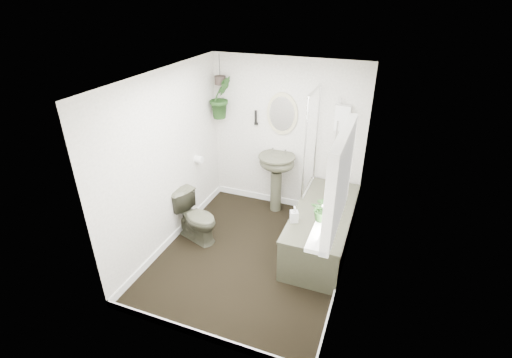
% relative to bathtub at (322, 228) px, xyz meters
% --- Properties ---
extents(floor, '(2.30, 2.80, 0.02)m').
position_rel_bathtub_xyz_m(floor, '(-0.80, -0.50, -0.30)').
color(floor, black).
rests_on(floor, ground).
extents(ceiling, '(2.30, 2.80, 0.02)m').
position_rel_bathtub_xyz_m(ceiling, '(-0.80, -0.50, 2.02)').
color(ceiling, white).
rests_on(ceiling, ground).
extents(wall_back, '(2.30, 0.02, 2.30)m').
position_rel_bathtub_xyz_m(wall_back, '(-0.80, 0.91, 0.86)').
color(wall_back, white).
rests_on(wall_back, ground).
extents(wall_front, '(2.30, 0.02, 2.30)m').
position_rel_bathtub_xyz_m(wall_front, '(-0.80, -1.91, 0.86)').
color(wall_front, white).
rests_on(wall_front, ground).
extents(wall_left, '(0.02, 2.80, 2.30)m').
position_rel_bathtub_xyz_m(wall_left, '(-1.96, -0.50, 0.86)').
color(wall_left, white).
rests_on(wall_left, ground).
extents(wall_right, '(0.02, 2.80, 2.30)m').
position_rel_bathtub_xyz_m(wall_right, '(0.36, -0.50, 0.86)').
color(wall_right, white).
rests_on(wall_right, ground).
extents(skirting, '(2.30, 2.80, 0.10)m').
position_rel_bathtub_xyz_m(skirting, '(-0.80, -0.50, -0.24)').
color(skirting, white).
rests_on(skirting, floor).
extents(bathtub, '(0.72, 1.72, 0.58)m').
position_rel_bathtub_xyz_m(bathtub, '(0.00, 0.00, 0.00)').
color(bathtub, '#424332').
rests_on(bathtub, floor).
extents(bath_screen, '(0.04, 0.72, 1.40)m').
position_rel_bathtub_xyz_m(bath_screen, '(-0.33, 0.49, 0.99)').
color(bath_screen, silver).
rests_on(bath_screen, bathtub).
extents(shower_box, '(0.20, 0.10, 0.35)m').
position_rel_bathtub_xyz_m(shower_box, '(0.00, 0.84, 1.26)').
color(shower_box, white).
rests_on(shower_box, wall_back).
extents(oval_mirror, '(0.46, 0.03, 0.62)m').
position_rel_bathtub_xyz_m(oval_mirror, '(-0.87, 0.87, 1.21)').
color(oval_mirror, '#BFB78A').
rests_on(oval_mirror, wall_back).
extents(wall_sconce, '(0.04, 0.04, 0.22)m').
position_rel_bathtub_xyz_m(wall_sconce, '(-1.27, 0.86, 1.11)').
color(wall_sconce, black).
rests_on(wall_sconce, wall_back).
extents(toilet_roll_holder, '(0.11, 0.11, 0.11)m').
position_rel_bathtub_xyz_m(toilet_roll_holder, '(-1.90, 0.20, 0.61)').
color(toilet_roll_holder, white).
rests_on(toilet_roll_holder, wall_left).
extents(window_recess, '(0.08, 1.00, 0.90)m').
position_rel_bathtub_xyz_m(window_recess, '(0.29, -1.20, 1.36)').
color(window_recess, white).
rests_on(window_recess, wall_right).
extents(window_sill, '(0.18, 1.00, 0.04)m').
position_rel_bathtub_xyz_m(window_sill, '(0.22, -1.20, 0.94)').
color(window_sill, white).
rests_on(window_sill, wall_right).
extents(window_blinds, '(0.01, 0.86, 0.76)m').
position_rel_bathtub_xyz_m(window_blinds, '(0.24, -1.20, 1.36)').
color(window_blinds, white).
rests_on(window_blinds, wall_right).
extents(toilet, '(0.75, 0.58, 0.68)m').
position_rel_bathtub_xyz_m(toilet, '(-1.65, -0.41, 0.05)').
color(toilet, '#424332').
rests_on(toilet, floor).
extents(pedestal_sink, '(0.62, 0.56, 0.93)m').
position_rel_bathtub_xyz_m(pedestal_sink, '(-0.87, 0.68, 0.17)').
color(pedestal_sink, '#424332').
rests_on(pedestal_sink, floor).
extents(sill_plant, '(0.24, 0.21, 0.24)m').
position_rel_bathtub_xyz_m(sill_plant, '(0.18, -1.25, 1.08)').
color(sill_plant, black).
rests_on(sill_plant, window_sill).
extents(hanging_plant, '(0.42, 0.44, 0.62)m').
position_rel_bathtub_xyz_m(hanging_plant, '(-1.77, 0.75, 1.39)').
color(hanging_plant, black).
rests_on(hanging_plant, ceiling).
extents(soap_bottle, '(0.13, 0.13, 0.21)m').
position_rel_bathtub_xyz_m(soap_bottle, '(-0.29, -0.39, 0.40)').
color(soap_bottle, black).
rests_on(soap_bottle, bathtub).
extents(hanging_pot, '(0.16, 0.16, 0.12)m').
position_rel_bathtub_xyz_m(hanging_pot, '(-1.77, 0.75, 1.64)').
color(hanging_pot, '#2C231F').
rests_on(hanging_pot, ceiling).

